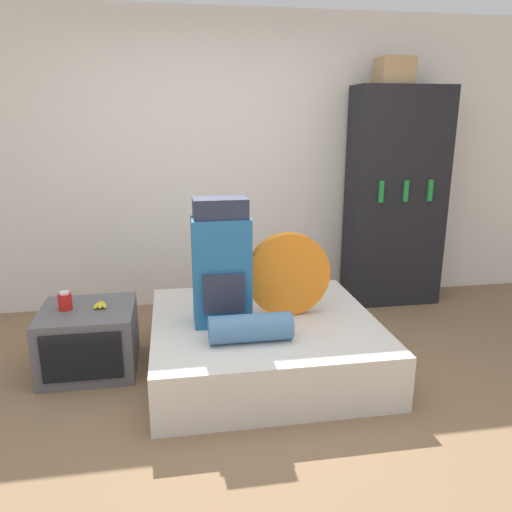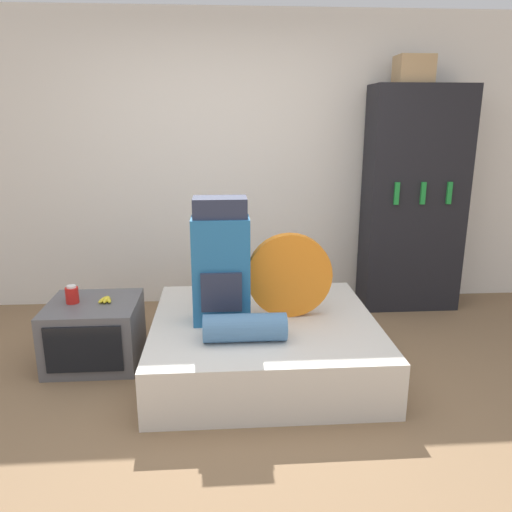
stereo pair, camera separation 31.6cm
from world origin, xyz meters
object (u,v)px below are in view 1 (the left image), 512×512
at_px(sleeping_roll, 251,328).
at_px(canister, 65,301).
at_px(cardboard_box, 395,71).
at_px(bookshelf, 395,198).
at_px(television, 89,339).
at_px(backpack, 221,264).
at_px(tent_bag, 288,274).

distance_m(sleeping_roll, canister, 1.29).
bearing_deg(cardboard_box, bookshelf, -8.27).
bearing_deg(television, cardboard_box, 20.77).
bearing_deg(bookshelf, television, -160.12).
bearing_deg(backpack, canister, 169.54).
relative_size(tent_bag, cardboard_box, 1.99).
height_order(backpack, tent_bag, backpack).
distance_m(backpack, cardboard_box, 2.38).
relative_size(television, bookshelf, 0.32).
distance_m(tent_bag, canister, 1.52).
bearing_deg(cardboard_box, tent_bag, -137.31).
height_order(television, canister, canister).
relative_size(television, cardboard_box, 2.12).
bearing_deg(backpack, tent_bag, 8.28).
bearing_deg(backpack, sleeping_roll, -66.71).
distance_m(backpack, sleeping_roll, 0.48).
bearing_deg(tent_bag, canister, 175.28).
xyz_separation_m(tent_bag, television, (-1.38, 0.11, -0.43)).
distance_m(television, canister, 0.31).
distance_m(tent_bag, cardboard_box, 2.13).
height_order(tent_bag, bookshelf, bookshelf).
distance_m(bookshelf, cardboard_box, 1.10).
height_order(backpack, canister, backpack).
distance_m(canister, bookshelf, 2.96).
xyz_separation_m(television, cardboard_box, (2.54, 0.96, 1.86)).
relative_size(bookshelf, cardboard_box, 6.68).
bearing_deg(bookshelf, backpack, -146.74).
xyz_separation_m(backpack, tent_bag, (0.47, 0.07, -0.12)).
bearing_deg(television, bookshelf, 19.88).
distance_m(backpack, television, 1.08).
xyz_separation_m(backpack, cardboard_box, (1.63, 1.14, 1.32)).
xyz_separation_m(sleeping_roll, bookshelf, (1.58, 1.45, 0.54)).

